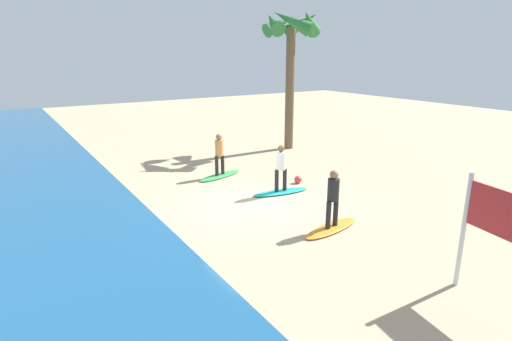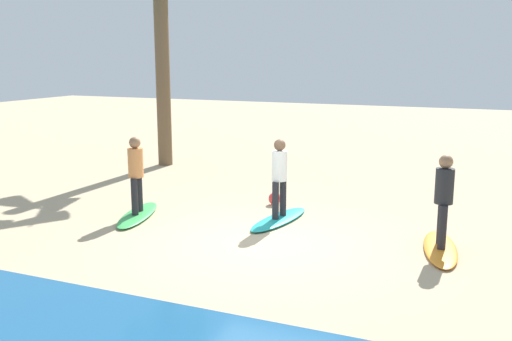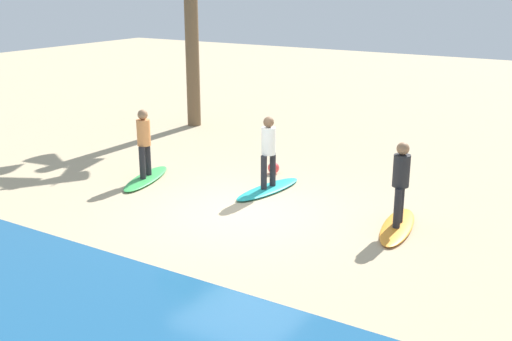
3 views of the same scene
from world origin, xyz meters
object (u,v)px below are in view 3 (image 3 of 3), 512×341
Objects in this scene: surfboard_orange at (397,227)px; surfboard_green at (146,178)px; surfboard_teal at (268,189)px; surfer_teal at (268,147)px; beach_ball at (274,168)px; surfer_green at (144,138)px; surfer_orange at (401,178)px.

surfboard_orange and surfboard_green have the same top height.
surfboard_teal is (3.28, -0.62, 0.00)m from surfboard_orange.
surfboard_orange is 3.49m from surfer_teal.
surfboard_teal and surfboard_green have the same top height.
beach_ball reaches higher than surfboard_orange.
surfer_green is at bearing -65.22° from surfboard_teal.
surfer_green is 3.26m from beach_ball.
surfer_green is (2.91, 0.87, 0.99)m from surfboard_teal.
surfer_green is (6.20, 0.25, 0.00)m from surfer_orange.
surfboard_green is (2.91, 0.87, 0.00)m from surfboard_teal.
beach_ball is at bearing -146.73° from surfboard_teal.
surfboard_green is at bearing 14.04° from surfer_green.
surfer_orange is 3.34m from surfer_teal.
surfer_green reaches higher than beach_ball.
surfboard_green is at bearing -65.22° from surfboard_teal.
surfboard_orange is at bearing -177.73° from surfer_green.
surfer_teal is 0.78× the size of surfboard_green.
surfboard_teal is 1.28× the size of surfer_teal.
surfer_orange is 1.00× the size of surfer_teal.
beach_ball is at bearing -125.19° from surfboard_orange.
surfboard_teal is 1.35m from beach_ball.
surfer_orange is at bearing 87.46° from surfboard_teal.
surfer_orange is 4.37m from beach_ball.
surfer_teal is (0.00, 0.00, 0.99)m from surfboard_teal.
surfer_green reaches higher than surfboard_orange.
surfboard_green is 0.99m from surfer_green.
surfer_teal is 5.71× the size of beach_ball.
surfer_green is at bearing 2.27° from surfer_orange.
surfer_orange is 1.00× the size of surfer_green.
surfer_orange is 6.28m from surfboard_green.
beach_ball reaches higher than surfboard_green.
surfboard_orange is 1.00× the size of surfboard_teal.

